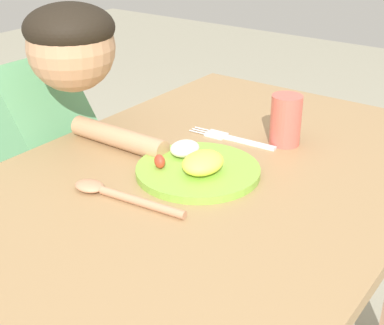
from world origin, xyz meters
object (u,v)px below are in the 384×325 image
at_px(person, 52,177).
at_px(plate, 198,167).
at_px(spoon, 114,194).
at_px(fork, 232,138).
at_px(drinking_cup, 286,120).

bearing_deg(person, plate, 89.23).
bearing_deg(person, spoon, 66.11).
height_order(fork, drinking_cup, drinking_cup).
relative_size(fork, spoon, 0.89).
bearing_deg(plate, person, 89.23).
xyz_separation_m(fork, spoon, (-0.33, 0.03, 0.00)).
distance_m(drinking_cup, person, 0.58).
height_order(drinking_cup, person, person).
bearing_deg(drinking_cup, fork, 115.11).
relative_size(plate, person, 0.24).
bearing_deg(drinking_cup, person, 113.39).
distance_m(fork, person, 0.46).
xyz_separation_m(plate, drinking_cup, (0.22, -0.07, 0.04)).
bearing_deg(spoon, fork, -100.63).
bearing_deg(fork, drinking_cup, -157.99).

